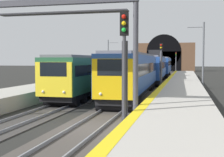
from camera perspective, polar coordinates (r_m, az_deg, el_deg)
ground_plane at (r=15.69m, az=-4.19°, el=-9.18°), size 320.00×320.00×0.00m
platform_right at (r=14.88m, az=11.67°, el=-7.91°), size 112.00×3.94×1.03m
platform_right_edge_strip at (r=14.94m, az=5.05°, el=-5.80°), size 112.00×0.50×0.01m
track_main_line at (r=15.69m, az=-4.19°, el=-9.03°), size 160.00×3.15×0.21m
track_adjacent_line at (r=17.43m, az=-17.75°, el=-7.93°), size 160.00×2.95×0.21m
train_main_approaching at (r=46.64m, az=7.76°, el=1.99°), size 55.66×3.10×4.92m
train_adjacent_platform at (r=41.11m, az=0.97°, el=1.65°), size 40.86×3.01×3.80m
railway_signal_near at (r=14.30m, az=2.27°, el=3.18°), size 0.39×0.38×5.58m
railway_signal_mid at (r=35.44m, az=9.00°, el=2.85°), size 0.39×0.38×5.31m
railway_signal_far at (r=86.65m, az=11.68°, el=3.30°), size 0.39×0.38×5.61m
overhead_signal_gantry at (r=17.67m, az=-9.30°, el=9.08°), size 0.70×8.65×6.83m
tunnel_portal at (r=97.49m, az=9.53°, el=3.92°), size 2.36×18.65×11.31m
catenary_mast_near at (r=38.30m, az=16.39°, el=4.22°), size 0.22×1.99×7.90m
catenary_mast_far at (r=63.20m, az=-0.68°, el=3.83°), size 0.22×2.20×7.55m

